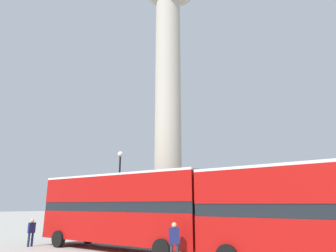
% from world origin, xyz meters
% --- Properties ---
extents(ground_plane, '(200.00, 200.00, 0.00)m').
position_xyz_m(ground_plane, '(0.00, 0.00, 0.00)').
color(ground_plane, '#9E9B93').
extents(monument_column, '(6.22, 6.22, 22.48)m').
position_xyz_m(monument_column, '(0.00, 0.00, 8.04)').
color(monument_column, '#ADA593').
rests_on(monument_column, ground_plane).
extents(bus_a, '(11.54, 3.01, 4.34)m').
position_xyz_m(bus_a, '(0.48, -5.50, 2.40)').
color(bus_a, '#A80F0C').
rests_on(bus_a, ground_plane).
extents(bus_b, '(10.46, 2.94, 4.19)m').
position_xyz_m(bus_b, '(11.64, -5.40, 2.32)').
color(bus_b, '#A80F0C').
rests_on(bus_b, ground_plane).
extents(equestrian_statue, '(3.94, 3.38, 5.58)m').
position_xyz_m(equestrian_statue, '(8.45, 5.96, 1.52)').
color(equestrian_statue, '#ADA593').
rests_on(equestrian_statue, ground_plane).
extents(street_lamp, '(0.43, 0.43, 6.78)m').
position_xyz_m(street_lamp, '(-3.65, -1.62, 3.84)').
color(street_lamp, black).
rests_on(street_lamp, ground_plane).
extents(pedestrian_near_lamp, '(0.50, 0.43, 1.81)m').
position_xyz_m(pedestrian_near_lamp, '(5.70, -7.20, 1.04)').
color(pedestrian_near_lamp, '#28282D').
rests_on(pedestrian_near_lamp, ground_plane).
extents(pedestrian_by_plinth, '(0.22, 0.44, 1.68)m').
position_xyz_m(pedestrian_by_plinth, '(-5.21, -7.71, 0.94)').
color(pedestrian_by_plinth, '#192347').
rests_on(pedestrian_by_plinth, ground_plane).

